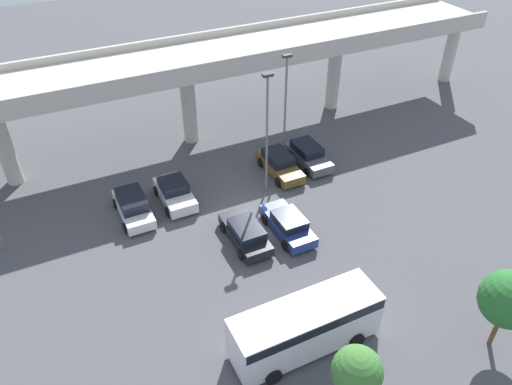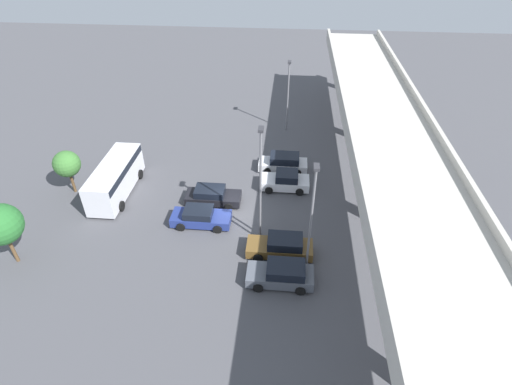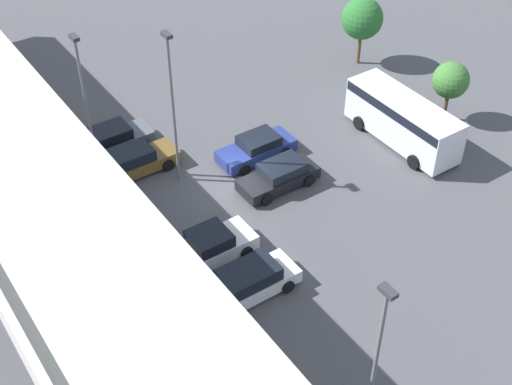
% 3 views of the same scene
% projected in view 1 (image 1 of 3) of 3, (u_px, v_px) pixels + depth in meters
% --- Properties ---
extents(ground_plane, '(119.98, 119.98, 0.00)m').
position_uv_depth(ground_plane, '(253.00, 221.00, 33.84)').
color(ground_plane, '#4C4C51').
extents(highway_overpass, '(57.19, 6.47, 7.92)m').
position_uv_depth(highway_overpass, '(185.00, 67.00, 38.57)').
color(highway_overpass, '#BCB7AD').
rests_on(highway_overpass, ground_plane).
extents(parked_car_0, '(2.15, 4.59, 1.59)m').
position_uv_depth(parked_car_0, '(133.00, 206.00, 33.93)').
color(parked_car_0, silver).
rests_on(parked_car_0, ground_plane).
extents(parked_car_1, '(2.23, 4.33, 1.64)m').
position_uv_depth(parked_car_1, '(175.00, 192.00, 35.20)').
color(parked_car_1, silver).
rests_on(parked_car_1, ground_plane).
extents(parked_car_2, '(2.11, 4.62, 1.45)m').
position_uv_depth(parked_car_2, '(246.00, 233.00, 31.81)').
color(parked_car_2, black).
rests_on(parked_car_2, ground_plane).
extents(parked_car_3, '(2.11, 4.67, 1.46)m').
position_uv_depth(parked_car_3, '(288.00, 224.00, 32.50)').
color(parked_car_3, navy).
rests_on(parked_car_3, ground_plane).
extents(parked_car_4, '(2.09, 4.75, 1.58)m').
position_uv_depth(parked_car_4, '(279.00, 164.00, 38.11)').
color(parked_car_4, brown).
rests_on(parked_car_4, ground_plane).
extents(parked_car_5, '(2.13, 4.46, 1.58)m').
position_uv_depth(parked_car_5, '(308.00, 155.00, 39.14)').
color(parked_car_5, '#515660').
rests_on(parked_car_5, ground_plane).
extents(shuttle_bus, '(7.75, 2.67, 2.86)m').
position_uv_depth(shuttle_bus, '(306.00, 324.00, 24.82)').
color(shuttle_bus, silver).
rests_on(shuttle_bus, ground_plane).
extents(lamp_post_mid_lot, '(0.70, 0.35, 8.55)m').
position_uv_depth(lamp_post_mid_lot, '(286.00, 101.00, 37.37)').
color(lamp_post_mid_lot, slate).
rests_on(lamp_post_mid_lot, ground_plane).
extents(lamp_post_by_overpass, '(0.70, 0.35, 9.11)m').
position_uv_depth(lamp_post_by_overpass, '(267.00, 127.00, 33.51)').
color(lamp_post_by_overpass, slate).
rests_on(lamp_post_by_overpass, ground_plane).
extents(tree_front_left, '(2.27, 2.27, 4.00)m').
position_uv_depth(tree_front_left, '(357.00, 371.00, 21.38)').
color(tree_front_left, brown).
rests_on(tree_front_left, ground_plane).
extents(tree_front_centre, '(2.86, 2.86, 4.84)m').
position_uv_depth(tree_front_centre, '(509.00, 299.00, 23.88)').
color(tree_front_centre, brown).
rests_on(tree_front_centre, ground_plane).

